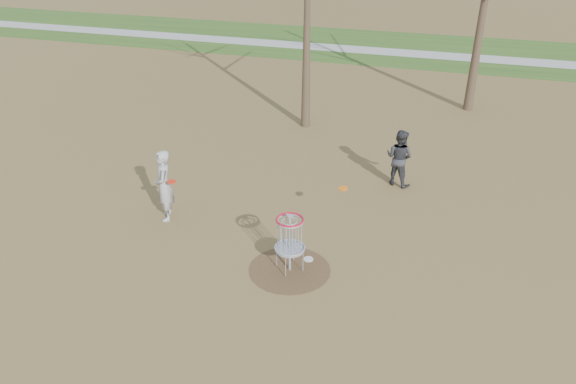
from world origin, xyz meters
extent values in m
plane|color=brown|center=(0.00, 0.00, 0.00)|extent=(160.00, 160.00, 0.00)
cube|color=#2D5119|center=(0.00, 21.00, 0.01)|extent=(160.00, 8.00, 0.01)
cube|color=#9E9E99|center=(0.00, 20.00, 0.01)|extent=(160.00, 1.50, 0.01)
cylinder|color=#47331E|center=(0.00, 0.00, 0.01)|extent=(1.80, 1.80, 0.01)
imported|color=#A8A8A8|center=(-3.64, 1.23, 0.92)|extent=(0.69, 0.80, 1.85)
imported|color=#323337|center=(1.71, 4.87, 0.82)|extent=(0.96, 0.86, 1.64)
cylinder|color=silver|center=(0.29, 0.49, 0.02)|extent=(0.22, 0.22, 0.02)
cylinder|color=orange|center=(0.74, 1.90, 1.18)|extent=(0.22, 0.22, 0.05)
cylinder|color=red|center=(-3.31, 1.06, 1.17)|extent=(0.22, 0.22, 0.02)
cylinder|color=#9EA3AD|center=(0.00, 0.00, 0.68)|extent=(0.05, 0.05, 1.35)
cylinder|color=#9EA3AD|center=(0.00, 0.00, 0.55)|extent=(0.64, 0.64, 0.04)
torus|color=#9EA3AD|center=(0.00, 0.00, 1.25)|extent=(0.60, 0.60, 0.04)
torus|color=red|center=(0.00, 0.00, 1.28)|extent=(0.60, 0.60, 0.04)
cone|color=#382B1E|center=(-2.00, 8.50, 3.75)|extent=(0.32, 0.32, 7.50)
camera|label=1|loc=(2.92, -9.65, 7.29)|focal=35.00mm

